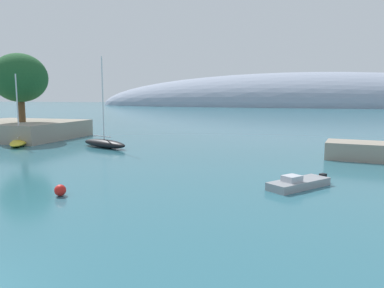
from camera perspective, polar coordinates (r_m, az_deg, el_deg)
shore_outcrop at (r=59.13m, az=-25.37°, el=2.04°), size 16.02×13.67×2.43m
tree_clump_shore at (r=57.36m, az=-25.27°, el=9.30°), size 7.52×7.52×9.59m
distant_ridge at (r=218.51m, az=16.98°, el=5.63°), size 253.28×60.97×38.29m
sailboat_black_near_shore at (r=44.72m, az=-13.54°, el=0.18°), size 7.38×4.30×10.65m
sailboat_yellow_mid_mooring at (r=50.69m, az=-25.31°, el=0.36°), size 5.64×7.19×8.82m
motorboat_grey_outer at (r=25.74m, az=16.27°, el=-5.89°), size 4.21×4.76×0.93m
mooring_buoy_red at (r=24.16m, az=-19.87°, el=-6.80°), size 0.71×0.71×0.71m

